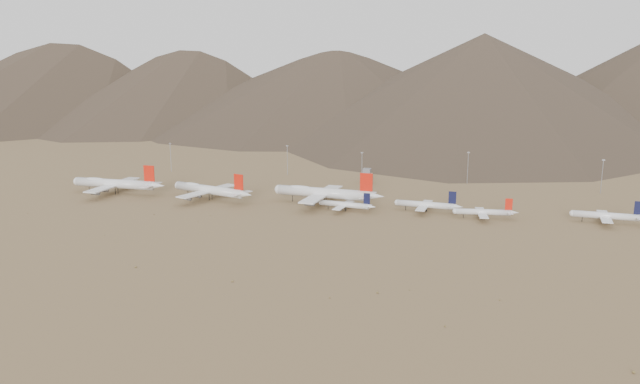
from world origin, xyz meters
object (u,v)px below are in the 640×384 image
(narrowbody_a, at_px, (346,205))
(narrowbody_b, at_px, (427,205))
(widebody_centre, at_px, (209,190))
(control_tower, at_px, (367,177))
(widebody_west, at_px, (115,184))
(widebody_east, at_px, (324,193))

(narrowbody_a, height_order, narrowbody_b, narrowbody_b)
(widebody_centre, relative_size, control_tower, 5.78)
(narrowbody_a, relative_size, control_tower, 3.34)
(widebody_centre, xyz_separation_m, control_tower, (94.11, 91.55, -1.96))
(narrowbody_b, xyz_separation_m, control_tower, (-58.92, 83.37, 0.50))
(widebody_centre, distance_m, control_tower, 131.30)
(widebody_west, xyz_separation_m, narrowbody_a, (177.65, -2.62, -3.52))
(widebody_west, height_order, narrowbody_b, widebody_west)
(widebody_east, bearing_deg, narrowbody_b, 1.96)
(widebody_west, relative_size, widebody_centre, 1.10)
(widebody_east, distance_m, control_tower, 82.60)
(control_tower, bearing_deg, widebody_east, -98.43)
(widebody_east, bearing_deg, widebody_centre, -169.79)
(widebody_west, height_order, narrowbody_a, widebody_west)
(narrowbody_a, bearing_deg, widebody_centre, -176.74)
(narrowbody_a, bearing_deg, narrowbody_b, 20.16)
(narrowbody_b, bearing_deg, narrowbody_a, -162.98)
(widebody_west, height_order, widebody_east, widebody_east)
(widebody_east, height_order, control_tower, widebody_east)
(widebody_west, distance_m, control_tower, 194.37)
(widebody_east, relative_size, narrowbody_a, 1.99)
(widebody_east, xyz_separation_m, narrowbody_a, (19.51, -14.72, -3.86))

